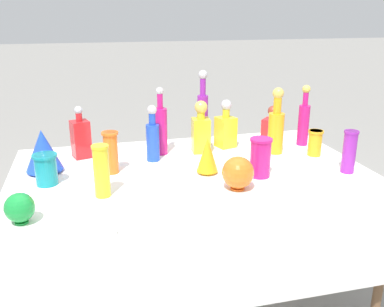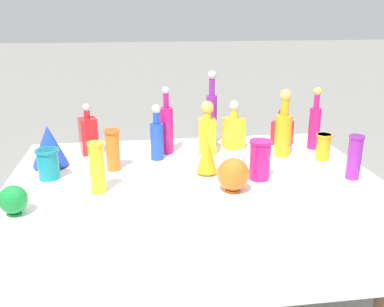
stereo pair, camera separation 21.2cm
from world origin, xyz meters
name	(u,v)px [view 1 (the left image)]	position (x,y,z in m)	size (l,w,h in m)	color
ground_plane	(192,298)	(0.00, 0.00, 0.00)	(40.00, 40.00, 0.00)	gray
display_table	(194,186)	(0.00, -0.04, 0.70)	(1.79, 1.19, 0.76)	white
tall_bottle_0	(153,138)	(-0.16, 0.23, 0.89)	(0.07, 0.07, 0.31)	blue
tall_bottle_1	(276,127)	(0.54, 0.19, 0.91)	(0.09, 0.09, 0.37)	orange
tall_bottle_2	(304,120)	(0.76, 0.29, 0.91)	(0.07, 0.07, 0.36)	#C61972
tall_bottle_3	(203,112)	(0.19, 0.48, 0.95)	(0.07, 0.07, 0.44)	purple
tall_bottle_4	(161,128)	(-0.10, 0.33, 0.91)	(0.07, 0.07, 0.38)	#C61972
square_decanter_0	(272,128)	(0.60, 0.39, 0.85)	(0.15, 0.15, 0.23)	red
square_decanter_1	(81,137)	(-0.54, 0.37, 0.87)	(0.11, 0.11, 0.29)	red
square_decanter_2	(201,130)	(0.13, 0.30, 0.89)	(0.11, 0.11, 0.30)	yellow
square_decanter_3	(226,128)	(0.30, 0.36, 0.87)	(0.12, 0.12, 0.28)	yellow
slender_vase_0	(349,151)	(0.76, -0.19, 0.87)	(0.07, 0.07, 0.22)	purple
slender_vase_1	(260,156)	(0.31, -0.13, 0.86)	(0.11, 0.11, 0.19)	#C61972
slender_vase_2	(315,142)	(0.73, 0.09, 0.84)	(0.08, 0.08, 0.14)	orange
slender_vase_3	(46,168)	(-0.70, 0.01, 0.84)	(0.11, 0.11, 0.15)	teal
slender_vase_4	(101,170)	(-0.45, -0.18, 0.88)	(0.07, 0.07, 0.23)	yellow
slender_vase_5	(111,151)	(-0.39, 0.09, 0.87)	(0.08, 0.08, 0.21)	orange
fluted_vase_0	(207,155)	(0.07, -0.03, 0.86)	(0.11, 0.11, 0.18)	orange
fluted_vase_1	(43,150)	(-0.72, 0.19, 0.87)	(0.18, 0.18, 0.22)	blue
round_bowl_0	(238,173)	(0.15, -0.26, 0.84)	(0.15, 0.15, 0.15)	orange
round_bowl_1	(20,208)	(-0.77, -0.36, 0.82)	(0.11, 0.11, 0.12)	#198C38
price_tag_left	(262,207)	(0.17, -0.50, 0.78)	(0.05, 0.01, 0.04)	white
price_tag_center	(108,232)	(-0.45, -0.55, 0.78)	(0.06, 0.01, 0.04)	white
cardboard_box_behind_left	(166,199)	(0.06, 1.07, 0.13)	(0.51, 0.38, 0.35)	tan
cardboard_box_behind_right	(102,188)	(-0.42, 1.37, 0.15)	(0.39, 0.34, 0.37)	tan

